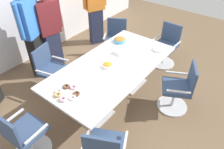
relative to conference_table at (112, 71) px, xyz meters
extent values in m
cube|color=brown|center=(0.00, 0.00, -0.63)|extent=(10.00, 10.00, 0.01)
cube|color=white|center=(0.00, 0.00, 0.10)|extent=(2.40, 1.20, 0.04)
cube|color=silver|center=(-0.55, 0.00, -0.61)|extent=(0.56, 0.56, 0.02)
cylinder|color=silver|center=(-0.55, 0.00, -0.26)|extent=(0.09, 0.09, 0.69)
cube|color=silver|center=(0.55, 0.00, -0.61)|extent=(0.56, 0.56, 0.02)
cylinder|color=silver|center=(0.55, 0.00, -0.26)|extent=(0.09, 0.09, 0.69)
cylinder|color=silver|center=(1.12, 0.77, -0.61)|extent=(0.74, 0.74, 0.02)
cylinder|color=silver|center=(1.12, 0.77, -0.40)|extent=(0.05, 0.05, 0.41)
cube|color=#33476B|center=(1.12, 0.77, -0.17)|extent=(0.63, 0.63, 0.06)
cube|color=#33476B|center=(1.31, 0.87, 0.07)|extent=(0.25, 0.40, 0.42)
cube|color=silver|center=(1.25, 0.55, -0.05)|extent=(0.34, 0.21, 0.02)
cube|color=silver|center=(1.00, 0.98, -0.05)|extent=(0.34, 0.21, 0.02)
cylinder|color=silver|center=(-0.48, 1.00, -0.61)|extent=(0.66, 0.66, 0.02)
cylinder|color=silver|center=(-0.48, 1.00, -0.40)|extent=(0.05, 0.05, 0.41)
cube|color=#33476B|center=(-0.48, 1.00, -0.17)|extent=(0.56, 0.56, 0.06)
cube|color=#33476B|center=(-0.54, 1.21, 0.07)|extent=(0.43, 0.15, 0.42)
cube|color=silver|center=(-0.25, 1.07, -0.05)|extent=(0.12, 0.36, 0.02)
cube|color=silver|center=(-0.72, 0.94, -0.05)|extent=(0.12, 0.36, 0.02)
cylinder|color=silver|center=(-1.61, 0.24, -0.61)|extent=(0.58, 0.58, 0.02)
cylinder|color=silver|center=(-1.61, 0.24, -0.40)|extent=(0.05, 0.05, 0.41)
cube|color=#33476B|center=(-1.61, 0.24, -0.17)|extent=(0.49, 0.49, 0.06)
cube|color=#33476B|center=(-1.82, 0.22, 0.07)|extent=(0.07, 0.44, 0.42)
cube|color=silver|center=(-1.63, 0.48, -0.05)|extent=(0.37, 0.06, 0.02)
cube|color=silver|center=(-1.59, -0.01, -0.05)|extent=(0.37, 0.06, 0.02)
cube|color=#33476B|center=(-1.12, -0.77, -0.17)|extent=(0.62, 0.62, 0.06)
cube|color=silver|center=(-1.23, -0.55, -0.05)|extent=(0.34, 0.19, 0.02)
cube|color=silver|center=(-1.02, -0.99, -0.05)|extent=(0.34, 0.19, 0.02)
cylinder|color=silver|center=(0.48, -1.00, -0.61)|extent=(0.73, 0.73, 0.02)
cylinder|color=silver|center=(0.48, -1.00, -0.40)|extent=(0.05, 0.05, 0.41)
cube|color=#33476B|center=(0.48, -1.00, -0.17)|extent=(0.62, 0.62, 0.06)
cube|color=#33476B|center=(0.58, -1.19, 0.07)|extent=(0.40, 0.24, 0.42)
cube|color=silver|center=(0.27, -1.12, -0.05)|extent=(0.20, 0.34, 0.02)
cube|color=silver|center=(0.70, -0.89, -0.05)|extent=(0.20, 0.34, 0.02)
cylinder|color=silver|center=(1.61, -0.24, -0.61)|extent=(0.55, 0.55, 0.02)
cylinder|color=silver|center=(1.61, -0.24, -0.40)|extent=(0.05, 0.05, 0.41)
cube|color=#33476B|center=(1.61, -0.24, -0.17)|extent=(0.47, 0.47, 0.06)
cube|color=#33476B|center=(1.82, -0.24, 0.07)|extent=(0.05, 0.44, 0.42)
cube|color=silver|center=(1.60, -0.48, -0.05)|extent=(0.37, 0.04, 0.02)
cube|color=silver|center=(1.61, 0.01, -0.05)|extent=(0.37, 0.04, 0.02)
cube|color=black|center=(-0.33, 1.69, -0.18)|extent=(0.37, 0.31, 0.90)
cube|color=blue|center=(-0.33, 1.69, 0.63)|extent=(0.49, 0.37, 0.71)
cylinder|color=blue|center=(-0.08, 1.79, 0.67)|extent=(0.10, 0.10, 0.64)
cylinder|color=blue|center=(-0.57, 1.59, 0.67)|extent=(0.10, 0.10, 0.64)
cube|color=#232842|center=(0.04, 1.64, -0.21)|extent=(0.35, 0.25, 0.82)
cube|color=maroon|center=(0.04, 1.64, 0.52)|extent=(0.47, 0.30, 0.65)
cylinder|color=maroon|center=(0.30, 1.59, 0.56)|extent=(0.09, 0.09, 0.59)
cylinder|color=maroon|center=(-0.22, 1.69, 0.56)|extent=(0.09, 0.09, 0.59)
cube|color=#232842|center=(1.44, 1.63, -0.18)|extent=(0.37, 0.31, 0.89)
cylinder|color=#4C9EC6|center=(0.73, 0.37, 0.16)|extent=(0.25, 0.25, 0.06)
ellipsoid|color=#AD702D|center=(0.73, 0.37, 0.19)|extent=(0.22, 0.22, 0.06)
cylinder|color=white|center=(-0.09, 0.03, 0.15)|extent=(0.18, 0.18, 0.06)
ellipsoid|color=orange|center=(-0.09, 0.03, 0.18)|extent=(0.16, 0.16, 0.05)
cylinder|color=white|center=(-0.95, 0.07, 0.13)|extent=(0.37, 0.37, 0.01)
torus|color=pink|center=(-0.82, 0.09, 0.15)|extent=(0.11, 0.11, 0.03)
torus|color=brown|center=(-0.87, 0.18, 0.15)|extent=(0.11, 0.11, 0.03)
torus|color=white|center=(-1.00, 0.20, 0.15)|extent=(0.11, 0.11, 0.03)
torus|color=tan|center=(-1.06, 0.15, 0.15)|extent=(0.11, 0.11, 0.03)
torus|color=pink|center=(-1.08, 0.03, 0.15)|extent=(0.11, 0.11, 0.03)
torus|color=white|center=(-0.98, -0.06, 0.15)|extent=(0.11, 0.11, 0.03)
torus|color=brown|center=(-0.89, -0.05, 0.15)|extent=(0.11, 0.11, 0.03)
cylinder|color=white|center=(0.91, -0.40, 0.13)|extent=(0.22, 0.22, 0.01)
cylinder|color=silver|center=(0.91, -0.40, 0.13)|extent=(0.22, 0.22, 0.01)
cylinder|color=white|center=(0.91, -0.40, 0.14)|extent=(0.22, 0.22, 0.01)
cylinder|color=silver|center=(0.91, -0.40, 0.15)|extent=(0.22, 0.22, 0.01)
cylinder|color=white|center=(0.91, -0.40, 0.15)|extent=(0.22, 0.22, 0.01)
cylinder|color=silver|center=(0.91, -0.40, 0.16)|extent=(0.22, 0.22, 0.01)
cylinder|color=white|center=(0.91, -0.40, 0.16)|extent=(0.22, 0.22, 0.01)
cube|color=white|center=(0.37, 0.12, 0.16)|extent=(0.17, 0.17, 0.07)
camera|label=1|loc=(-2.32, -1.79, 2.23)|focal=34.13mm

